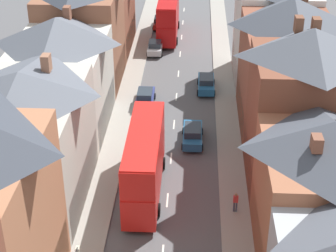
% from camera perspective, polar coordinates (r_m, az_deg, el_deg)
% --- Properties ---
extents(pavement_left, '(2.20, 104.00, 0.14)m').
position_cam_1_polar(pavement_left, '(55.59, -4.56, 1.34)').
color(pavement_left, gray).
rests_on(pavement_left, ground).
extents(pavement_right, '(2.20, 104.00, 0.14)m').
position_cam_1_polar(pavement_right, '(55.25, 5.99, 1.09)').
color(pavement_right, gray).
rests_on(pavement_right, ground).
extents(centre_line_dashes, '(0.14, 97.80, 0.01)m').
position_cam_1_polar(centre_line_dashes, '(53.46, 0.61, 0.16)').
color(centre_line_dashes, silver).
rests_on(centre_line_dashes, ground).
extents(terrace_row_left, '(8.00, 72.93, 14.47)m').
position_cam_1_polar(terrace_row_left, '(40.61, -14.68, -1.04)').
color(terrace_row_left, brown).
rests_on(terrace_row_left, ground).
extents(terrace_row_right, '(8.00, 63.63, 14.01)m').
position_cam_1_polar(terrace_row_right, '(37.60, 15.34, -4.03)').
color(terrace_row_right, brown).
rests_on(terrace_row_right, ground).
extents(double_decker_bus_lead, '(2.74, 10.80, 5.30)m').
position_cam_1_polar(double_decker_bus_lead, '(74.68, 0.01, 11.12)').
color(double_decker_bus_lead, '#B70F0F').
rests_on(double_decker_bus_lead, ground).
extents(double_decker_bus_mid_street, '(2.74, 10.80, 5.30)m').
position_cam_1_polar(double_decker_bus_mid_street, '(42.78, -2.41, -3.55)').
color(double_decker_bus_mid_street, red).
rests_on(double_decker_bus_mid_street, ground).
extents(car_near_silver, '(1.90, 4.50, 1.68)m').
position_cam_1_polar(car_near_silver, '(59.98, 3.90, 4.37)').
color(car_near_silver, '#236093').
rests_on(car_near_silver, ground).
extents(car_parked_left_a, '(1.90, 4.34, 1.63)m').
position_cam_1_polar(car_parked_left_a, '(56.82, -2.34, 2.92)').
color(car_parked_left_a, navy).
rests_on(car_parked_left_a, ground).
extents(car_parked_right_a, '(1.90, 3.93, 1.62)m').
position_cam_1_polar(car_parked_right_a, '(69.70, -1.32, 8.03)').
color(car_parked_right_a, '#B7BABF').
rests_on(car_parked_right_a, ground).
extents(car_mid_white, '(1.90, 4.51, 1.65)m').
position_cam_1_polar(car_mid_white, '(50.24, 2.51, -0.83)').
color(car_mid_white, '#236093').
rests_on(car_mid_white, ground).
extents(car_far_grey, '(1.90, 3.89, 1.61)m').
position_cam_1_polar(car_far_grey, '(78.51, -0.82, 10.49)').
color(car_far_grey, maroon).
rests_on(car_far_grey, ground).
extents(pedestrian_mid_right, '(0.36, 0.22, 1.61)m').
position_cam_1_polar(pedestrian_mid_right, '(41.81, 6.88, -7.61)').
color(pedestrian_mid_right, '#3D4256').
rests_on(pedestrian_mid_right, pavement_right).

